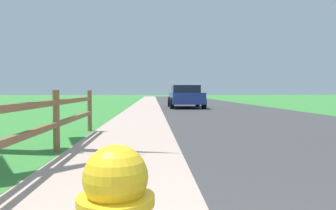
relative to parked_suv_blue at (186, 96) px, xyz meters
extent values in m
plane|color=#398537|center=(-1.57, 5.48, -0.71)|extent=(120.00, 120.00, 0.00)
cube|color=#3C3C3C|center=(1.93, 7.48, -0.70)|extent=(7.00, 66.00, 0.01)
cube|color=#BFA191|center=(-4.57, 7.48, -0.70)|extent=(6.00, 66.00, 0.01)
cube|color=#398537|center=(-6.07, 7.48, -0.70)|extent=(5.00, 66.00, 0.00)
cylinder|color=yellow|center=(-2.19, -18.46, -0.07)|extent=(0.29, 0.29, 0.03)
sphere|color=yellow|center=(-2.19, -18.46, 0.01)|extent=(0.24, 0.24, 0.24)
cube|color=gold|center=(-2.19, -18.46, 0.09)|extent=(0.04, 0.04, 0.04)
cylinder|color=brown|center=(-3.67, -14.22, -0.18)|extent=(0.11, 0.11, 1.05)
cylinder|color=brown|center=(-3.67, -11.40, -0.18)|extent=(0.11, 0.11, 1.05)
cube|color=brown|center=(-3.67, -15.64, -0.23)|extent=(0.07, 8.47, 0.09)
cube|color=brown|center=(-3.67, -15.64, 0.14)|extent=(0.07, 8.47, 0.09)
cube|color=navy|center=(0.00, -0.02, -0.10)|extent=(1.87, 4.31, 0.66)
cube|color=#1E232B|center=(0.00, 0.08, 0.46)|extent=(1.64, 1.94, 0.46)
cylinder|color=black|center=(0.93, -1.36, -0.38)|extent=(0.22, 0.66, 0.66)
cylinder|color=black|center=(-0.93, -1.35, -0.38)|extent=(0.22, 0.66, 0.66)
cylinder|color=black|center=(0.93, 1.31, -0.38)|extent=(0.22, 0.66, 0.66)
cylinder|color=black|center=(-0.93, 1.32, -0.38)|extent=(0.22, 0.66, 0.66)
cube|color=#B7BABF|center=(0.57, 9.60, -0.08)|extent=(1.89, 4.40, 0.65)
cube|color=#1E232B|center=(0.57, 9.60, 0.49)|extent=(1.63, 1.90, 0.49)
cylinder|color=black|center=(1.46, 8.23, -0.34)|extent=(0.23, 0.73, 0.72)
cylinder|color=black|center=(-0.36, 8.26, -0.34)|extent=(0.23, 0.73, 0.72)
cylinder|color=black|center=(1.50, 10.95, -0.34)|extent=(0.23, 0.73, 0.72)
cylinder|color=black|center=(-0.32, 10.97, -0.34)|extent=(0.23, 0.73, 0.72)
camera|label=1|loc=(-2.05, -19.61, 0.33)|focal=33.88mm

